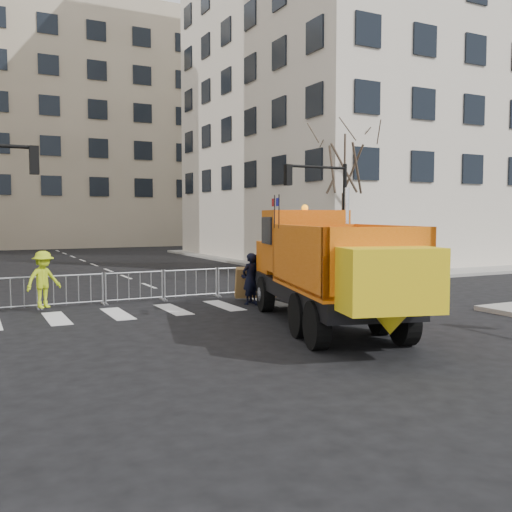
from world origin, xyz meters
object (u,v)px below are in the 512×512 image
plow_truck (328,265)px  cop_b (253,278)px  newspaper_box (321,276)px  worker (43,279)px  cop_c (260,278)px  cop_a (250,279)px

plow_truck → cop_b: (0.22, 4.96, -0.87)m
plow_truck → newspaper_box: bearing=-16.9°
worker → newspaper_box: worker is taller
plow_truck → worker: (-6.57, 6.04, -0.67)m
cop_b → newspaper_box: bearing=-141.6°
plow_truck → cop_b: plow_truck is taller
plow_truck → newspaper_box: size_ratio=9.35×
cop_c → newspaper_box: bearing=130.9°
plow_truck → cop_b: size_ratio=6.10×
plow_truck → newspaper_box: 6.85m
cop_b → cop_c: 0.56m
newspaper_box → cop_a: bearing=-163.7°
cop_a → cop_c: bearing=126.9°
cop_a → cop_b: bearing=-145.8°
cop_a → cop_b: 0.44m
cop_a → cop_c: cop_c is taller
cop_b → newspaper_box: 3.46m
newspaper_box → cop_b: bearing=-167.8°
plow_truck → cop_c: bearing=12.0°
cop_c → newspaper_box: (3.35, 1.34, -0.22)m
cop_a → cop_c: size_ratio=0.96×
cop_b → cop_a: bearing=76.8°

